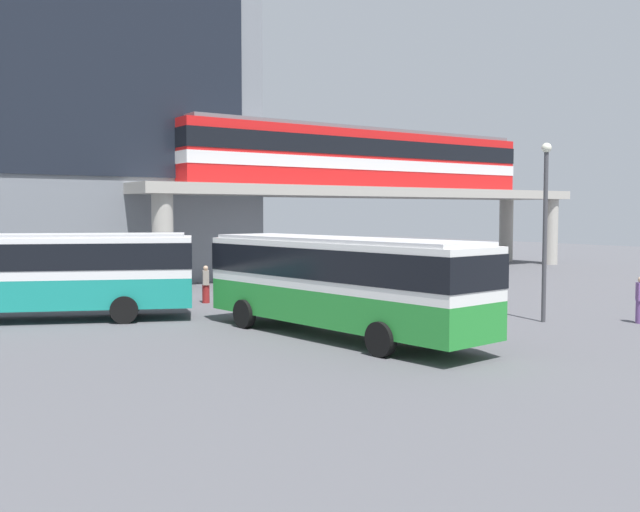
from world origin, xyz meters
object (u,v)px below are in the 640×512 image
at_px(bicycle_blue, 268,285).
at_px(bicycle_brown, 454,271).
at_px(pedestrian_near_building, 206,285).
at_px(bicycle_orange, 460,273).
at_px(bus_main, 339,276).
at_px(bicycle_black, 417,271).
at_px(train, 362,158).
at_px(bus_secondary, 41,267).

bearing_deg(bicycle_blue, bicycle_brown, 3.92).
bearing_deg(bicycle_blue, pedestrian_near_building, -154.95).
bearing_deg(bicycle_orange, pedestrian_near_building, -175.11).
bearing_deg(pedestrian_near_building, bicycle_orange, 4.89).
distance_m(bus_main, bicycle_black, 22.31).
bearing_deg(bus_main, bicycle_orange, 33.93).
height_order(train, bicycle_black, train).
distance_m(train, bicycle_blue, 14.40).
xyz_separation_m(bus_secondary, bicycle_blue, (11.68, 3.29, -1.63)).
relative_size(bicycle_orange, pedestrian_near_building, 1.07).
distance_m(bus_main, pedestrian_near_building, 10.46).
bearing_deg(bus_main, train, 50.27).
distance_m(bus_secondary, bicycle_black, 24.41).
height_order(bus_main, bicycle_blue, bus_main).
distance_m(bus_secondary, bicycle_orange, 24.83).
distance_m(bus_main, bicycle_orange, 21.32).
xyz_separation_m(train, pedestrian_near_building, (-15.22, -8.29, -6.75)).
height_order(bus_secondary, bicycle_brown, bus_secondary).
xyz_separation_m(bus_secondary, pedestrian_near_building, (7.29, 1.23, -1.21)).
xyz_separation_m(bus_main, bicycle_brown, (18.63, 13.39, -1.63)).
bearing_deg(train, bus_main, -129.73).
relative_size(bus_main, bicycle_brown, 6.41).
bearing_deg(bicycle_brown, bicycle_orange, -122.95).
bearing_deg(bicycle_orange, bus_secondary, -173.70).
relative_size(bus_secondary, bicycle_blue, 6.24).
height_order(bicycle_brown, bicycle_blue, same).
distance_m(bicycle_orange, pedestrian_near_building, 17.41).
bearing_deg(pedestrian_near_building, bicycle_blue, 25.05).
distance_m(bicycle_brown, bicycle_orange, 1.82).
bearing_deg(bicycle_orange, bicycle_brown, 57.05).
bearing_deg(bicycle_blue, bicycle_black, 10.39).
bearing_deg(train, bicycle_blue, -150.03).
xyz_separation_m(bus_secondary, bicycle_brown, (25.61, 4.24, -1.63)).
bearing_deg(bicycle_brown, pedestrian_near_building, -170.68).
height_order(bicycle_brown, pedestrian_near_building, pedestrian_near_building).
relative_size(bicycle_blue, pedestrian_near_building, 1.07).
relative_size(bus_secondary, bicycle_orange, 6.23).
relative_size(bicycle_orange, bicycle_black, 1.00).
height_order(bicycle_blue, bicycle_black, same).
bearing_deg(bus_secondary, pedestrian_near_building, 9.61).
bearing_deg(bicycle_brown, bicycle_black, 146.28).
bearing_deg(train, pedestrian_near_building, -151.41).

